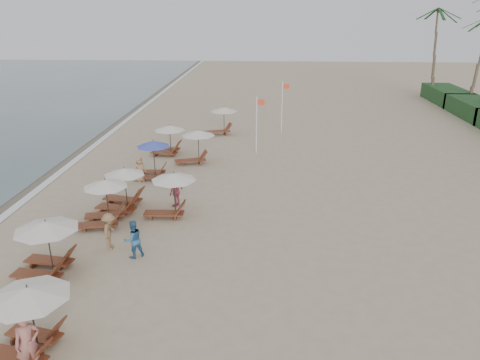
# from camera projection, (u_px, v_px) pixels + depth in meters

# --- Properties ---
(ground) EXTENTS (160.00, 160.00, 0.00)m
(ground) POSITION_uv_depth(u_px,v_px,m) (216.00, 278.00, 17.44)
(ground) COLOR tan
(ground) RESTS_ON ground
(wet_sand_band) EXTENTS (3.20, 140.00, 0.01)m
(wet_sand_band) POSITION_uv_depth(u_px,v_px,m) (28.00, 181.00, 27.44)
(wet_sand_band) COLOR #6B5E4C
(wet_sand_band) RESTS_ON ground
(foam_line) EXTENTS (0.50, 140.00, 0.02)m
(foam_line) POSITION_uv_depth(u_px,v_px,m) (49.00, 181.00, 27.37)
(foam_line) COLOR white
(foam_line) RESTS_ON ground
(lounger_station_0) EXTENTS (2.56, 2.41, 2.29)m
(lounger_station_0) POSITION_uv_depth(u_px,v_px,m) (27.00, 316.00, 13.24)
(lounger_station_0) COLOR brown
(lounger_station_0) RESTS_ON ground
(lounger_station_1) EXTENTS (2.67, 2.43, 2.26)m
(lounger_station_1) POSITION_uv_depth(u_px,v_px,m) (44.00, 246.00, 17.35)
(lounger_station_1) COLOR brown
(lounger_station_1) RESTS_ON ground
(lounger_station_2) EXTENTS (2.50, 2.22, 2.29)m
(lounger_station_2) POSITION_uv_depth(u_px,v_px,m) (103.00, 204.00, 21.47)
(lounger_station_2) COLOR brown
(lounger_station_2) RESTS_ON ground
(lounger_station_3) EXTENTS (2.61, 2.36, 2.21)m
(lounger_station_3) POSITION_uv_depth(u_px,v_px,m) (121.00, 190.00, 23.27)
(lounger_station_3) COLOR brown
(lounger_station_3) RESTS_ON ground
(lounger_station_4) EXTENTS (2.31, 2.04, 2.35)m
(lounger_station_4) POSITION_uv_depth(u_px,v_px,m) (151.00, 159.00, 27.52)
(lounger_station_4) COLOR brown
(lounger_station_4) RESTS_ON ground
(lounger_station_5) EXTENTS (2.53, 2.19, 2.10)m
(lounger_station_5) POSITION_uv_depth(u_px,v_px,m) (167.00, 140.00, 32.20)
(lounger_station_5) COLOR brown
(lounger_station_5) RESTS_ON ground
(inland_station_0) EXTENTS (2.69, 2.24, 2.22)m
(inland_station_0) POSITION_uv_depth(u_px,v_px,m) (169.00, 191.00, 22.24)
(inland_station_0) COLOR brown
(inland_station_0) RESTS_ON ground
(inland_station_1) EXTENTS (2.79, 2.24, 2.22)m
(inland_station_1) POSITION_uv_depth(u_px,v_px,m) (195.00, 144.00, 30.15)
(inland_station_1) COLOR brown
(inland_station_1) RESTS_ON ground
(inland_station_2) EXTENTS (2.89, 2.31, 2.22)m
(inland_station_2) POSITION_uv_depth(u_px,v_px,m) (220.00, 119.00, 37.33)
(inland_station_2) COLOR brown
(inland_station_2) RESTS_ON ground
(beachgoer_near) EXTENTS (0.83, 0.78, 1.90)m
(beachgoer_near) POSITION_uv_depth(u_px,v_px,m) (28.00, 343.00, 12.65)
(beachgoer_near) COLOR #A56459
(beachgoer_near) RESTS_ON ground
(beachgoer_mid_a) EXTENTS (1.02, 0.99, 1.65)m
(beachgoer_mid_a) POSITION_uv_depth(u_px,v_px,m) (133.00, 239.00, 18.68)
(beachgoer_mid_a) COLOR #2E5F8B
(beachgoer_mid_a) RESTS_ON ground
(beachgoer_mid_b) EXTENTS (0.70, 1.11, 1.63)m
(beachgoer_mid_b) POSITION_uv_depth(u_px,v_px,m) (110.00, 231.00, 19.37)
(beachgoer_mid_b) COLOR olive
(beachgoer_mid_b) RESTS_ON ground
(beachgoer_far_a) EXTENTS (0.81, 1.03, 1.63)m
(beachgoer_far_a) POSITION_uv_depth(u_px,v_px,m) (176.00, 192.00, 23.61)
(beachgoer_far_a) COLOR #B2475A
(beachgoer_far_a) RESTS_ON ground
(beachgoer_far_b) EXTENTS (0.87, 0.88, 1.54)m
(beachgoer_far_b) POSITION_uv_depth(u_px,v_px,m) (140.00, 169.00, 27.09)
(beachgoer_far_b) COLOR tan
(beachgoer_far_b) RESTS_ON ground
(flag_pole_near) EXTENTS (0.59, 0.08, 4.08)m
(flag_pole_near) POSITION_uv_depth(u_px,v_px,m) (257.00, 122.00, 32.05)
(flag_pole_near) COLOR silver
(flag_pole_near) RESTS_ON ground
(flag_pole_far) EXTENTS (0.60, 0.08, 4.26)m
(flag_pole_far) POSITION_uv_depth(u_px,v_px,m) (282.00, 104.00, 37.52)
(flag_pole_far) COLOR silver
(flag_pole_far) RESTS_ON ground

